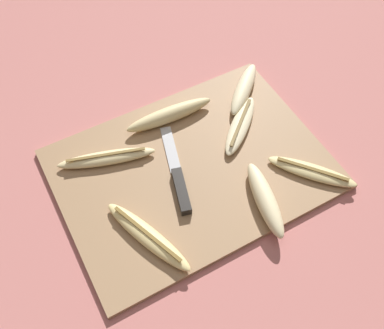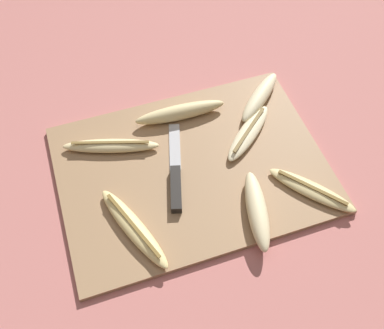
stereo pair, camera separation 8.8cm
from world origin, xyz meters
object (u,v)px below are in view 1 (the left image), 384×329
(banana_golden_short, at_px, (148,236))
(banana_mellow_near, at_px, (169,115))
(banana_pale_long, at_px, (244,89))
(banana_spotted_left, at_px, (312,172))
(banana_cream_curved, at_px, (265,199))
(knife, at_px, (179,183))
(banana_bright_far, at_px, (240,125))
(banana_ripe_center, at_px, (107,158))

(banana_golden_short, xyz_separation_m, banana_mellow_near, (0.16, 0.23, 0.01))
(banana_pale_long, relative_size, banana_mellow_near, 0.73)
(banana_golden_short, height_order, banana_pale_long, banana_pale_long)
(banana_spotted_left, distance_m, banana_mellow_near, 0.31)
(banana_pale_long, bearing_deg, banana_cream_curved, -114.57)
(knife, distance_m, banana_golden_short, 0.12)
(knife, distance_m, banana_bright_far, 0.19)
(banana_golden_short, bearing_deg, banana_spotted_left, -4.99)
(banana_golden_short, xyz_separation_m, banana_pale_long, (0.34, 0.21, 0.00))
(banana_pale_long, xyz_separation_m, banana_mellow_near, (-0.18, 0.01, 0.00))
(banana_bright_far, bearing_deg, knife, -160.76)
(banana_cream_curved, bearing_deg, banana_ripe_center, 133.32)
(banana_golden_short, relative_size, banana_ripe_center, 1.01)
(banana_pale_long, distance_m, banana_bright_far, 0.10)
(knife, bearing_deg, banana_ripe_center, 145.94)
(banana_golden_short, distance_m, banana_pale_long, 0.40)
(banana_bright_far, relative_size, banana_cream_curved, 0.89)
(banana_cream_curved, bearing_deg, banana_bright_far, 71.89)
(banana_spotted_left, xyz_separation_m, banana_bright_far, (-0.06, 0.16, 0.00))
(banana_mellow_near, bearing_deg, banana_bright_far, -37.98)
(banana_golden_short, height_order, banana_mellow_near, banana_mellow_near)
(banana_golden_short, distance_m, banana_ripe_center, 0.19)
(banana_pale_long, xyz_separation_m, banana_bright_far, (-0.06, -0.08, -0.00))
(knife, bearing_deg, banana_pale_long, 47.00)
(banana_bright_far, height_order, banana_mellow_near, banana_mellow_near)
(knife, distance_m, banana_pale_long, 0.27)
(knife, xyz_separation_m, banana_pale_long, (0.24, 0.14, 0.01))
(banana_golden_short, bearing_deg, banana_ripe_center, 89.38)
(banana_ripe_center, distance_m, banana_cream_curved, 0.32)
(banana_pale_long, bearing_deg, knife, -149.04)
(knife, bearing_deg, banana_golden_short, -128.48)
(knife, relative_size, banana_spotted_left, 1.32)
(banana_pale_long, height_order, banana_mellow_near, banana_mellow_near)
(banana_golden_short, height_order, banana_bright_far, banana_golden_short)
(banana_golden_short, xyz_separation_m, banana_bright_far, (0.28, 0.13, -0.00))
(banana_spotted_left, bearing_deg, knife, 156.77)
(banana_spotted_left, bearing_deg, banana_cream_curved, -174.59)
(banana_golden_short, relative_size, banana_spotted_left, 1.25)
(knife, relative_size, banana_ripe_center, 1.07)
(banana_spotted_left, relative_size, banana_cream_curved, 0.94)
(knife, height_order, banana_mellow_near, banana_mellow_near)
(knife, bearing_deg, banana_bright_far, 35.28)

